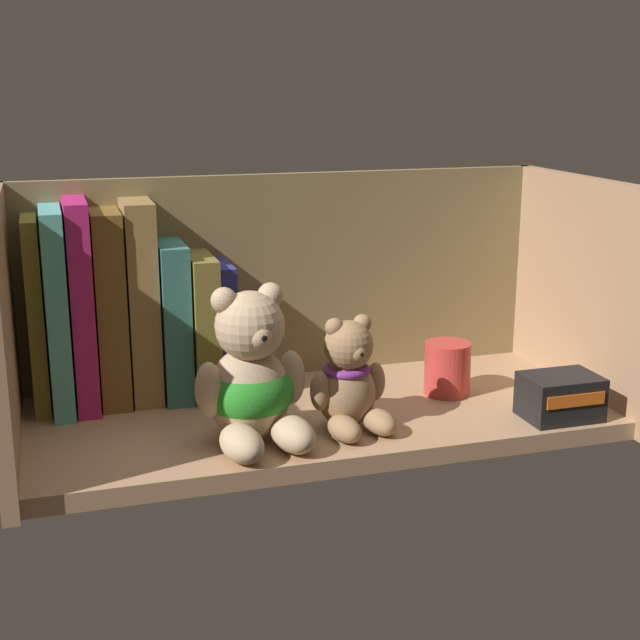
{
  "coord_description": "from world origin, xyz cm",
  "views": [
    {
      "loc": [
        -28.27,
        -92.95,
        38.67
      ],
      "look_at": [
        0.2,
        0.0,
        12.7
      ],
      "focal_mm": 50.8,
      "sensor_mm": 36.0,
      "label": 1
    }
  ],
  "objects": [
    {
      "name": "shelf_board",
      "position": [
        0.0,
        0.0,
        1.0
      ],
      "size": [
        64.79,
        27.72,
        2.0
      ],
      "primitive_type": "cube",
      "color": "#A87F5B",
      "rests_on": "ground"
    },
    {
      "name": "shelf_back_panel",
      "position": [
        0.0,
        14.46,
        13.77
      ],
      "size": [
        67.19,
        1.2,
        27.53
      ],
      "primitive_type": "cube",
      "color": "olive",
      "rests_on": "ground"
    },
    {
      "name": "shelf_side_panel_left",
      "position": [
        -33.19,
        0.0,
        13.77
      ],
      "size": [
        1.6,
        30.12,
        27.53
      ],
      "primitive_type": "cube",
      "color": "#A87F5B",
      "rests_on": "ground"
    },
    {
      "name": "shelf_side_panel_right",
      "position": [
        33.19,
        0.0,
        13.77
      ],
      "size": [
        1.6,
        30.12,
        27.53
      ],
      "primitive_type": "cube",
      "color": "#A87F5B",
      "rests_on": "ground"
    },
    {
      "name": "book_0",
      "position": [
        -30.03,
        11.32,
        13.05
      ],
      "size": [
        1.81,
        11.3,
        22.11
      ],
      "primitive_type": "cube",
      "rotation": [
        0.0,
        -0.0,
        0.0
      ],
      "color": "olive",
      "rests_on": "shelf_board"
    },
    {
      "name": "book_1",
      "position": [
        -27.76,
        11.32,
        13.55
      ],
      "size": [
        2.34,
        14.98,
        23.1
      ],
      "primitive_type": "cube",
      "color": "#54ADA2",
      "rests_on": "shelf_board"
    },
    {
      "name": "book_2",
      "position": [
        -25.09,
        11.32,
        13.96
      ],
      "size": [
        2.49,
        13.8,
        23.92
      ],
      "primitive_type": "cube",
      "color": "#B62068",
      "rests_on": "shelf_board"
    },
    {
      "name": "book_3",
      "position": [
        -21.94,
        11.32,
        13.26
      ],
      "size": [
        3.32,
        11.5,
        22.52
      ],
      "primitive_type": "cube",
      "color": "brown",
      "rests_on": "shelf_board"
    },
    {
      "name": "book_4",
      "position": [
        -18.33,
        11.32,
        13.73
      ],
      "size": [
        3.4,
        10.82,
        23.45
      ],
      "primitive_type": "cube",
      "color": "olive",
      "rests_on": "shelf_board"
    },
    {
      "name": "book_5",
      "position": [
        -14.79,
        11.32,
        11.26
      ],
      "size": [
        3.19,
        12.17,
        18.51
      ],
      "primitive_type": "cube",
      "color": "#337069",
      "rests_on": "shelf_board"
    },
    {
      "name": "book_6",
      "position": [
        -11.48,
        11.32,
        10.49
      ],
      "size": [
        2.93,
        13.8,
        16.98
      ],
      "primitive_type": "cube",
      "color": "olive",
      "rests_on": "shelf_board"
    },
    {
      "name": "book_7",
      "position": [
        -8.82,
        11.32,
        9.91
      ],
      "size": [
        1.9,
        11.39,
        15.83
      ],
      "primitive_type": "cube",
      "color": "navy",
      "rests_on": "shelf_board"
    },
    {
      "name": "teddy_bear_larger",
      "position": [
        -9.2,
        -6.59,
        8.53
      ],
      "size": [
        12.31,
        13.08,
        16.62
      ],
      "color": "tan",
      "rests_on": "shelf_board"
    },
    {
      "name": "teddy_bear_smaller",
      "position": [
        1.62,
        -6.09,
        7.29
      ],
      "size": [
        9.2,
        9.58,
        12.4
      ],
      "color": "#93704C",
      "rests_on": "shelf_board"
    },
    {
      "name": "pillar_candle",
      "position": [
        16.46,
        1.02,
        5.18
      ],
      "size": [
        5.52,
        5.52,
        6.36
      ],
      "primitive_type": "cylinder",
      "color": "#C63833",
      "rests_on": "shelf_board"
    },
    {
      "name": "small_product_box",
      "position": [
        25.13,
        -9.99,
        4.47
      ],
      "size": [
        8.26,
        6.25,
        4.93
      ],
      "color": "black",
      "rests_on": "shelf_board"
    }
  ]
}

